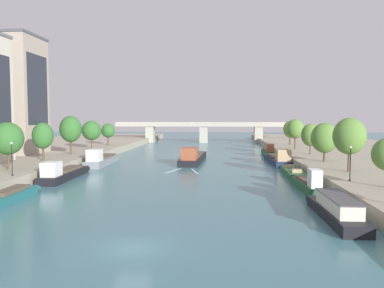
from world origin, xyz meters
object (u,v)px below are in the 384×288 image
object	(u,v)px
tree_left_nearest	(71,129)
tree_right_far	(325,138)
lamppost_left_bank	(12,157)
lamppost_right_bank	(350,162)
moored_boat_left_midway	(102,159)
moored_boat_right_gap_after	(308,184)
tree_left_far	(108,131)
tree_right_end_of_row	(310,135)
tree_left_second	(43,136)
moored_boat_right_upstream	(268,152)
tree_right_distant	(290,129)
tree_left_past_mid	(8,139)
tree_right_past_mid	(295,129)
barge_midriver	(193,157)
moored_boat_left_upstream	(4,196)
tree_left_midway	(91,130)
tree_right_second	(349,136)
moored_boat_right_end	(293,172)
moored_boat_right_lone	(279,159)
moored_boat_right_far	(336,209)
moored_boat_left_near	(63,173)
bridge_far	(204,130)

from	to	relation	value
tree_left_nearest	tree_right_far	bearing A→B (deg)	-11.30
lamppost_left_bank	lamppost_right_bank	bearing A→B (deg)	-1.23
moored_boat_left_midway	moored_boat_right_gap_after	world-z (taller)	moored_boat_left_midway
tree_left_far	tree_right_end_of_row	bearing A→B (deg)	-24.54
tree_left_second	tree_left_far	bearing A→B (deg)	88.74
moored_boat_right_upstream	tree_right_distant	size ratio (longest dim) A/B	1.64
tree_left_past_mid	tree_right_past_mid	size ratio (longest dim) A/B	0.97
barge_midriver	moored_boat_left_upstream	xyz separation A→B (m)	(-17.08, -39.00, -0.09)
barge_midriver	lamppost_left_bank	distance (m)	37.15
tree_right_end_of_row	tree_right_past_mid	world-z (taller)	tree_right_past_mid
tree_left_far	tree_left_midway	bearing A→B (deg)	-91.34
tree_right_second	tree_left_nearest	bearing A→B (deg)	155.44
moored_boat_right_gap_after	barge_midriver	bearing A→B (deg)	118.45
moored_boat_right_gap_after	tree_left_nearest	world-z (taller)	tree_left_nearest
moored_boat_right_end	lamppost_left_bank	xyz separation A→B (m)	(-37.55, -13.92, 3.49)
moored_boat_right_gap_after	tree_left_second	size ratio (longest dim) A/B	1.65
moored_boat_left_upstream	moored_boat_right_lone	xyz separation A→B (m)	(33.87, 37.34, 0.04)
tree_right_second	tree_right_distant	bearing A→B (deg)	89.04
moored_boat_right_upstream	tree_left_far	bearing A→B (deg)	167.06
moored_boat_right_far	tree_left_nearest	world-z (taller)	tree_left_nearest
moored_boat_left_near	tree_left_far	world-z (taller)	tree_left_far
moored_boat_left_upstream	tree_left_second	distance (m)	27.21
barge_midriver	bridge_far	world-z (taller)	bridge_far
moored_boat_right_far	tree_left_far	xyz separation A→B (m)	(-39.92, 65.14, 4.48)
tree_right_second	moored_boat_right_gap_after	bearing A→B (deg)	-137.11
barge_midriver	lamppost_left_bank	world-z (taller)	lamppost_left_bank
moored_boat_right_gap_after	moored_boat_right_end	world-z (taller)	moored_boat_right_gap_after
moored_boat_left_midway	tree_right_second	world-z (taller)	tree_right_second
moored_boat_right_end	tree_right_far	size ratio (longest dim) A/B	1.98
moored_boat_right_lone	lamppost_left_bank	distance (m)	47.54
tree_left_far	tree_right_past_mid	size ratio (longest dim) A/B	0.82
barge_midriver	moored_boat_right_end	distance (m)	23.73
moored_boat_left_midway	tree_left_nearest	distance (m)	9.93
moored_boat_right_gap_after	tree_left_nearest	bearing A→B (deg)	145.50
tree_right_past_mid	moored_boat_right_end	bearing A→B (deg)	-101.06
tree_right_second	tree_right_end_of_row	xyz separation A→B (m)	(0.34, 24.46, -1.01)
moored_boat_right_far	tree_left_midway	world-z (taller)	tree_left_midway
barge_midriver	lamppost_right_bank	world-z (taller)	lamppost_right_bank
barge_midriver	moored_boat_left_near	xyz separation A→B (m)	(-17.34, -23.00, -0.07)
moored_boat_left_upstream	moored_boat_right_upstream	xyz separation A→B (m)	(33.65, 52.08, 0.04)
tree_right_end_of_row	moored_boat_right_end	bearing A→B (deg)	-110.42
moored_boat_left_midway	lamppost_left_bank	size ratio (longest dim) A/B	3.83
moored_boat_right_gap_after	lamppost_left_bank	size ratio (longest dim) A/B	2.49
moored_boat_right_lone	moored_boat_right_upstream	distance (m)	14.75
tree_left_second	tree_left_nearest	size ratio (longest dim) A/B	0.85
moored_boat_left_midway	tree_left_far	distance (m)	29.12
moored_boat_left_upstream	tree_left_second	size ratio (longest dim) A/B	1.83
barge_midriver	lamppost_left_bank	bearing A→B (deg)	-124.07
tree_left_far	tree_right_second	bearing A→B (deg)	-44.42
tree_right_end_of_row	moored_boat_right_lone	bearing A→B (deg)	-159.44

